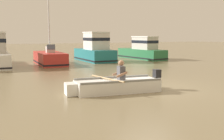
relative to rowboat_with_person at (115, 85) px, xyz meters
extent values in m
plane|color=#7A6B4C|center=(1.56, 0.12, -0.25)|extent=(120.00, 120.00, 0.00)
cube|color=white|center=(0.07, -0.01, -0.03)|extent=(3.20, 1.44, 0.44)
cube|color=white|center=(-1.65, 0.19, -0.03)|extent=(0.47, 0.65, 0.42)
cube|color=gray|center=(0.01, -0.52, 0.22)|extent=(3.03, 0.42, 0.08)
cube|color=gray|center=(0.13, 0.50, 0.22)|extent=(3.03, 0.42, 0.08)
cube|color=white|center=(0.17, -0.02, 0.15)|extent=(0.39, 1.04, 0.06)
cylinder|color=black|center=(1.71, -0.19, 0.02)|extent=(0.11, 0.11, 0.54)
cube|color=black|center=(1.71, -0.19, 0.37)|extent=(0.27, 0.31, 0.32)
cube|color=#4C4C51|center=(0.22, -0.03, 0.45)|extent=(0.26, 0.36, 0.52)
sphere|color=#9E7051|center=(0.22, -0.03, 0.83)|extent=(0.22, 0.22, 0.22)
cylinder|color=#9E7051|center=(0.14, -0.24, 0.43)|extent=(0.43, 0.14, 0.23)
cylinder|color=#9E7051|center=(0.19, 0.20, 0.43)|extent=(0.43, 0.14, 0.23)
cylinder|color=tan|center=(-0.26, 0.18, 0.25)|extent=(0.46, 1.97, 0.06)
cube|color=#B72D28|center=(-0.01, 10.66, 0.19)|extent=(1.77, 4.45, 0.88)
cube|color=black|center=(-0.01, 10.66, -0.10)|extent=(1.81, 4.49, 0.10)
cube|color=beige|center=(-0.02, 10.33, 0.85)|extent=(0.59, 0.52, 0.44)
cube|color=slate|center=(-0.03, 10.07, 1.03)|extent=(0.58, 0.06, 0.36)
cylinder|color=silver|center=(-0.02, 10.55, 2.54)|extent=(0.10, 0.10, 3.82)
cube|color=#1E727A|center=(3.91, 11.81, 0.22)|extent=(1.96, 4.66, 0.95)
cube|color=black|center=(3.91, 11.81, -0.08)|extent=(2.00, 4.70, 0.10)
cube|color=silver|center=(3.92, 11.39, 1.37)|extent=(1.51, 1.97, 1.33)
cube|color=black|center=(3.92, 11.39, 1.53)|extent=(1.54, 2.00, 0.24)
cube|color=white|center=(3.92, 11.39, 2.07)|extent=(1.58, 2.07, 0.08)
cube|color=#287042|center=(8.48, 11.90, 0.18)|extent=(2.05, 5.42, 0.86)
cube|color=black|center=(8.48, 11.90, -0.10)|extent=(2.10, 5.46, 0.10)
cube|color=beige|center=(8.52, 11.43, 1.14)|extent=(1.41, 2.33, 1.07)
cube|color=black|center=(8.52, 11.43, 1.28)|extent=(1.45, 2.36, 0.24)
cube|color=white|center=(8.52, 11.43, 1.72)|extent=(1.48, 2.45, 0.08)
camera|label=1|loc=(-4.41, -8.89, 1.85)|focal=43.61mm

